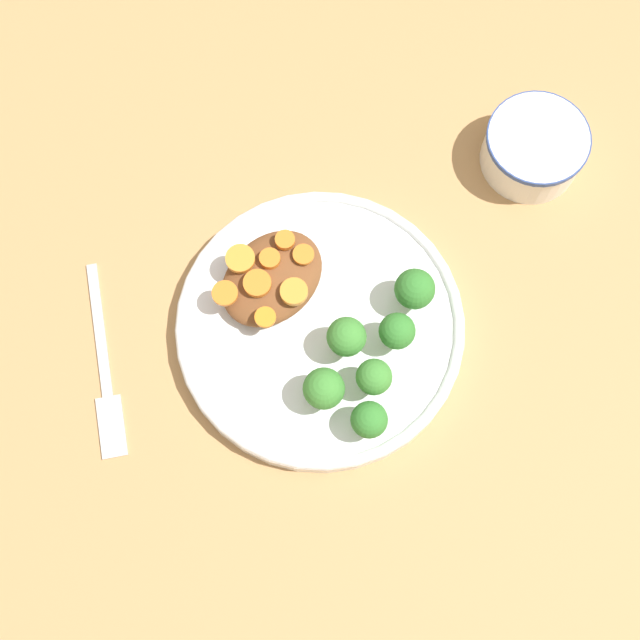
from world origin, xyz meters
name	(u,v)px	position (x,y,z in m)	size (l,w,h in m)	color
ground_plane	(320,331)	(0.00, 0.00, 0.00)	(4.00, 4.00, 0.00)	tan
plate	(320,327)	(0.00, 0.00, 0.01)	(0.27, 0.27, 0.03)	white
dip_bowl	(534,147)	(-0.28, 0.03, 0.03)	(0.10, 0.10, 0.05)	white
stew_mound	(269,281)	(0.00, -0.06, 0.04)	(0.11, 0.08, 0.03)	brown
broccoli_floret_0	(349,335)	(0.00, 0.03, 0.05)	(0.04, 0.04, 0.05)	#759E51
broccoli_floret_1	(324,389)	(0.05, 0.05, 0.05)	(0.04, 0.04, 0.05)	#759E51
broccoli_floret_2	(397,332)	(-0.04, 0.06, 0.05)	(0.03, 0.03, 0.05)	#7FA85B
broccoli_floret_3	(415,289)	(-0.08, 0.05, 0.05)	(0.04, 0.04, 0.05)	#7FA85B
broccoli_floret_4	(374,378)	(0.01, 0.08, 0.05)	(0.03, 0.03, 0.05)	#7FA85B
broccoli_floret_5	(369,420)	(0.04, 0.10, 0.05)	(0.03, 0.03, 0.05)	#759E51
carrot_slice_0	(294,291)	(0.00, -0.03, 0.05)	(0.03, 0.03, 0.01)	orange
carrot_slice_1	(240,259)	(0.01, -0.09, 0.05)	(0.03, 0.03, 0.01)	orange
carrot_slice_2	(270,259)	(-0.01, -0.07, 0.05)	(0.02, 0.02, 0.01)	orange
carrot_slice_3	(225,293)	(0.04, -0.08, 0.05)	(0.02, 0.02, 0.00)	orange
carrot_slice_4	(265,317)	(0.04, -0.04, 0.05)	(0.02, 0.02, 0.00)	orange
carrot_slice_5	(257,283)	(0.02, -0.06, 0.05)	(0.03, 0.03, 0.01)	orange
carrot_slice_6	(285,240)	(-0.03, -0.07, 0.05)	(0.02, 0.02, 0.01)	orange
carrot_slice_7	(303,255)	(-0.03, -0.05, 0.05)	(0.02, 0.02, 0.00)	orange
fork	(105,378)	(0.17, -0.12, 0.00)	(0.13, 0.17, 0.01)	#B8B8B8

